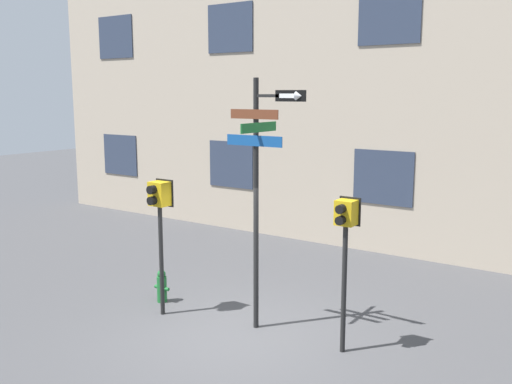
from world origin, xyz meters
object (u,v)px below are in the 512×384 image
street_sign_pole (259,180)px  pedestrian_signal_left (159,208)px  fire_hydrant (162,286)px  pedestrian_signal_right (345,233)px

street_sign_pole → pedestrian_signal_left: street_sign_pole is taller
pedestrian_signal_left → fire_hydrant: pedestrian_signal_left is taller
street_sign_pole → pedestrian_signal_right: 1.75m
pedestrian_signal_right → pedestrian_signal_left: bearing=-172.2°
pedestrian_signal_left → pedestrian_signal_right: pedestrian_signal_left is taller
street_sign_pole → pedestrian_signal_left: size_ratio=1.71×
fire_hydrant → pedestrian_signal_left: bearing=-45.8°
pedestrian_signal_left → fire_hydrant: 1.83m
street_sign_pole → pedestrian_signal_right: street_sign_pole is taller
pedestrian_signal_left → pedestrian_signal_right: size_ratio=1.02×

